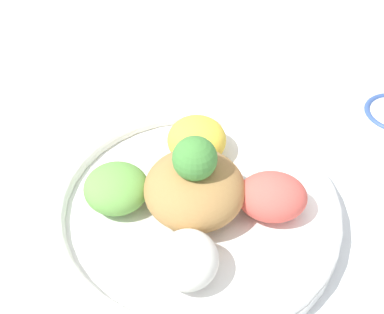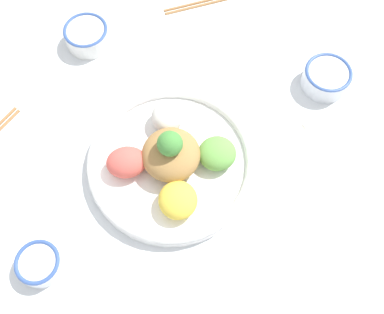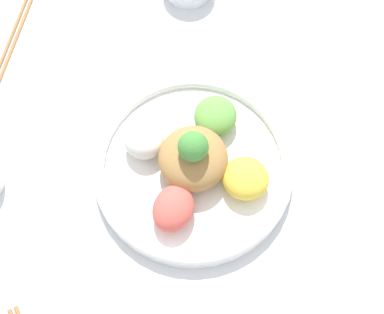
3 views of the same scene
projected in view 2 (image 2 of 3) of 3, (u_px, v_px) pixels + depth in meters
name	position (u px, v px, depth m)	size (l,w,h in m)	color
ground_plane	(176.00, 153.00, 0.90)	(2.40, 2.40, 0.00)	white
salad_platter	(173.00, 161.00, 0.86)	(0.33, 0.33, 0.12)	white
sauce_bowl_red	(87.00, 35.00, 0.99)	(0.10, 0.10, 0.05)	white
rice_bowl_blue	(326.00, 77.00, 0.94)	(0.10, 0.10, 0.05)	white
sauce_bowl_dark	(39.00, 264.00, 0.79)	(0.08, 0.08, 0.04)	white
chopsticks_pair_near	(212.00, 0.00, 1.06)	(0.14, 0.21, 0.01)	#9E6B3D
serving_spoon_main	(307.00, 124.00, 0.92)	(0.11, 0.10, 0.01)	beige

